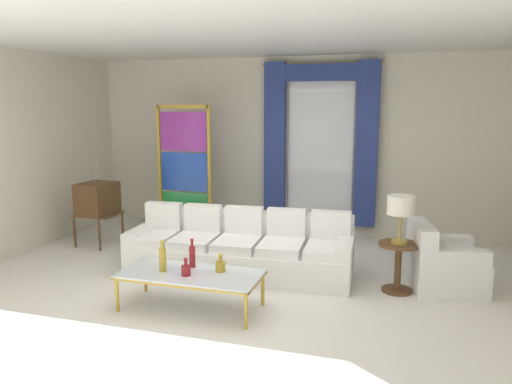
{
  "coord_description": "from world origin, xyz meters",
  "views": [
    {
      "loc": [
        1.83,
        -5.32,
        2.21
      ],
      "look_at": [
        -0.05,
        0.9,
        1.05
      ],
      "focal_mm": 34.68,
      "sensor_mm": 36.0,
      "label": 1
    }
  ],
  "objects_px": {
    "coffee_table": "(191,275)",
    "stained_glass_divider": "(184,174)",
    "bottle_ruby_flask": "(192,255)",
    "round_side_table": "(398,263)",
    "bottle_amber_squat": "(163,258)",
    "peacock_figurine": "(194,230)",
    "bottle_blue_decanter": "(220,265)",
    "table_lamp_brass": "(401,207)",
    "couch_white_long": "(241,250)",
    "armchair_white": "(441,265)",
    "vintage_tv": "(97,200)",
    "bottle_crystal_tall": "(186,269)"
  },
  "relations": [
    {
      "from": "bottle_crystal_tall",
      "to": "bottle_ruby_flask",
      "type": "relative_size",
      "value": 0.6
    },
    {
      "from": "coffee_table",
      "to": "armchair_white",
      "type": "relative_size",
      "value": 1.6
    },
    {
      "from": "bottle_amber_squat",
      "to": "stained_glass_divider",
      "type": "height_order",
      "value": "stained_glass_divider"
    },
    {
      "from": "bottle_amber_squat",
      "to": "stained_glass_divider",
      "type": "relative_size",
      "value": 0.16
    },
    {
      "from": "bottle_crystal_tall",
      "to": "bottle_amber_squat",
      "type": "relative_size",
      "value": 0.56
    },
    {
      "from": "vintage_tv",
      "to": "peacock_figurine",
      "type": "bearing_deg",
      "value": 20.48
    },
    {
      "from": "vintage_tv",
      "to": "bottle_crystal_tall",
      "type": "bearing_deg",
      "value": -39.11
    },
    {
      "from": "bottle_blue_decanter",
      "to": "bottle_crystal_tall",
      "type": "relative_size",
      "value": 1.03
    },
    {
      "from": "bottle_amber_squat",
      "to": "bottle_ruby_flask",
      "type": "distance_m",
      "value": 0.34
    },
    {
      "from": "round_side_table",
      "to": "table_lamp_brass",
      "type": "xyz_separation_m",
      "value": [
        0.0,
        0.0,
        0.67
      ]
    },
    {
      "from": "bottle_crystal_tall",
      "to": "bottle_ruby_flask",
      "type": "bearing_deg",
      "value": 99.94
    },
    {
      "from": "bottle_blue_decanter",
      "to": "bottle_amber_squat",
      "type": "height_order",
      "value": "bottle_amber_squat"
    },
    {
      "from": "vintage_tv",
      "to": "peacock_figurine",
      "type": "relative_size",
      "value": 2.24
    },
    {
      "from": "coffee_table",
      "to": "stained_glass_divider",
      "type": "height_order",
      "value": "stained_glass_divider"
    },
    {
      "from": "bottle_blue_decanter",
      "to": "bottle_amber_squat",
      "type": "xyz_separation_m",
      "value": [
        -0.6,
        -0.18,
        0.08
      ]
    },
    {
      "from": "couch_white_long",
      "to": "round_side_table",
      "type": "xyz_separation_m",
      "value": [
        2.0,
        -0.1,
        0.05
      ]
    },
    {
      "from": "coffee_table",
      "to": "peacock_figurine",
      "type": "relative_size",
      "value": 2.56
    },
    {
      "from": "round_side_table",
      "to": "bottle_blue_decanter",
      "type": "bearing_deg",
      "value": -150.6
    },
    {
      "from": "vintage_tv",
      "to": "round_side_table",
      "type": "distance_m",
      "value": 4.65
    },
    {
      "from": "couch_white_long",
      "to": "armchair_white",
      "type": "xyz_separation_m",
      "value": [
        2.5,
        0.16,
        -0.02
      ]
    },
    {
      "from": "stained_glass_divider",
      "to": "bottle_amber_squat",
      "type": "bearing_deg",
      "value": -69.83
    },
    {
      "from": "bottle_amber_squat",
      "to": "coffee_table",
      "type": "bearing_deg",
      "value": 7.94
    },
    {
      "from": "coffee_table",
      "to": "bottle_blue_decanter",
      "type": "xyz_separation_m",
      "value": [
        0.3,
        0.13,
        0.1
      ]
    },
    {
      "from": "peacock_figurine",
      "to": "round_side_table",
      "type": "height_order",
      "value": "round_side_table"
    },
    {
      "from": "couch_white_long",
      "to": "bottle_blue_decanter",
      "type": "height_order",
      "value": "couch_white_long"
    },
    {
      "from": "stained_glass_divider",
      "to": "armchair_white",
      "type": "bearing_deg",
      "value": -18.09
    },
    {
      "from": "bottle_blue_decanter",
      "to": "coffee_table",
      "type": "bearing_deg",
      "value": -155.87
    },
    {
      "from": "coffee_table",
      "to": "armchair_white",
      "type": "height_order",
      "value": "armchair_white"
    },
    {
      "from": "armchair_white",
      "to": "bottle_blue_decanter",
      "type": "bearing_deg",
      "value": -150.94
    },
    {
      "from": "coffee_table",
      "to": "bottle_ruby_flask",
      "type": "relative_size",
      "value": 4.61
    },
    {
      "from": "bottle_crystal_tall",
      "to": "coffee_table",
      "type": "bearing_deg",
      "value": 83.84
    },
    {
      "from": "bottle_amber_squat",
      "to": "round_side_table",
      "type": "bearing_deg",
      "value": 26.4
    },
    {
      "from": "bottle_amber_squat",
      "to": "peacock_figurine",
      "type": "relative_size",
      "value": 0.59
    },
    {
      "from": "vintage_tv",
      "to": "couch_white_long",
      "type": "bearing_deg",
      "value": -13.16
    },
    {
      "from": "armchair_white",
      "to": "round_side_table",
      "type": "height_order",
      "value": "armchair_white"
    },
    {
      "from": "couch_white_long",
      "to": "bottle_ruby_flask",
      "type": "distance_m",
      "value": 1.14
    },
    {
      "from": "bottle_ruby_flask",
      "to": "round_side_table",
      "type": "relative_size",
      "value": 0.56
    },
    {
      "from": "round_side_table",
      "to": "table_lamp_brass",
      "type": "height_order",
      "value": "table_lamp_brass"
    },
    {
      "from": "bottle_amber_squat",
      "to": "round_side_table",
      "type": "xyz_separation_m",
      "value": [
        2.46,
        1.22,
        -0.2
      ]
    },
    {
      "from": "couch_white_long",
      "to": "coffee_table",
      "type": "xyz_separation_m",
      "value": [
        -0.14,
        -1.28,
        0.07
      ]
    },
    {
      "from": "bottle_crystal_tall",
      "to": "round_side_table",
      "type": "distance_m",
      "value": 2.5
    },
    {
      "from": "bottle_amber_squat",
      "to": "table_lamp_brass",
      "type": "xyz_separation_m",
      "value": [
        2.46,
        1.22,
        0.47
      ]
    },
    {
      "from": "bottle_ruby_flask",
      "to": "peacock_figurine",
      "type": "height_order",
      "value": "bottle_ruby_flask"
    },
    {
      "from": "round_side_table",
      "to": "peacock_figurine",
      "type": "bearing_deg",
      "value": 158.77
    },
    {
      "from": "armchair_white",
      "to": "round_side_table",
      "type": "bearing_deg",
      "value": -152.22
    },
    {
      "from": "round_side_table",
      "to": "couch_white_long",
      "type": "bearing_deg",
      "value": 177.07
    },
    {
      "from": "bottle_crystal_tall",
      "to": "table_lamp_brass",
      "type": "bearing_deg",
      "value": 30.43
    },
    {
      "from": "bottle_ruby_flask",
      "to": "round_side_table",
      "type": "distance_m",
      "value": 2.43
    },
    {
      "from": "table_lamp_brass",
      "to": "bottle_crystal_tall",
      "type": "bearing_deg",
      "value": -149.57
    },
    {
      "from": "couch_white_long",
      "to": "round_side_table",
      "type": "relative_size",
      "value": 4.98
    }
  ]
}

